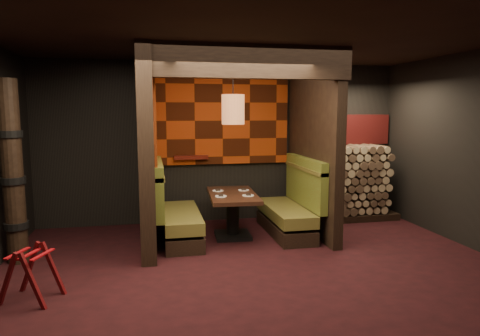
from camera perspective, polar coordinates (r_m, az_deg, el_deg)
name	(u,v)px	position (r m, az deg, el deg)	size (l,w,h in m)	color
floor	(262,275)	(5.41, 2.92, -14.11)	(6.50, 5.50, 0.02)	black
ceiling	(263,34)	(5.10, 3.15, 17.42)	(6.50, 5.50, 0.02)	black
wall_back	(223,143)	(7.75, -2.22, 3.42)	(6.50, 0.02, 2.85)	black
wall_front	(390,214)	(2.53, 19.38, -5.75)	(6.50, 0.02, 2.85)	black
partition_left	(147,149)	(6.53, -12.33, 2.47)	(0.20, 2.20, 2.85)	black
partition_right	(313,146)	(7.07, 9.70, 2.92)	(0.15, 2.10, 2.85)	black
header_beam	(248,62)	(5.73, 1.02, 14.01)	(2.85, 0.18, 0.44)	black
tapa_back_panel	(222,121)	(7.67, -2.36, 6.33)	(2.40, 0.06, 1.55)	#A7360D
tapa_side_panel	(154,120)	(6.68, -11.39, 6.26)	(0.04, 1.85, 1.45)	#A7360D
lacquer_shelf	(191,157)	(7.58, -6.55, 1.42)	(0.60, 0.12, 0.07)	#5C170F
booth_bench_left	(174,215)	(6.71, -8.74, -6.20)	(0.68, 1.60, 1.14)	black
booth_bench_right	(291,209)	(7.06, 6.86, -5.47)	(0.68, 1.60, 1.14)	black
dining_table	(233,208)	(6.77, -0.99, -5.35)	(0.81, 1.38, 0.71)	black
place_settings	(233,193)	(6.72, -0.99, -3.32)	(0.63, 0.66, 0.03)	white
pendant_lamp	(233,109)	(6.55, -0.93, 7.82)	(0.35, 0.35, 1.06)	brown
luggage_rack	(31,272)	(5.13, -26.10, -12.32)	(0.68, 0.58, 0.62)	#4A090B
totem_column	(13,174)	(6.26, -28.04, -0.67)	(0.31, 0.31, 2.40)	black
firewood_stack	(349,182)	(8.15, 14.36, -1.88)	(1.73, 0.70, 1.36)	black
mosaic_header	(343,130)	(8.35, 13.58, 5.01)	(1.83, 0.10, 0.56)	maroon
bay_front_post	(312,145)	(7.35, 9.61, 3.09)	(0.08, 0.08, 2.85)	black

